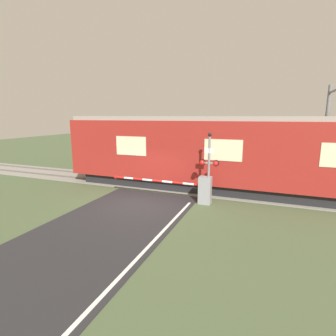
# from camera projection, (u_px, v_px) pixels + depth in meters

# --- Properties ---
(ground_plane) EXTENTS (80.00, 80.00, 0.00)m
(ground_plane) POSITION_uv_depth(u_px,v_px,m) (141.00, 204.00, 12.81)
(ground_plane) COLOR #475638
(track_bed) EXTENTS (36.00, 3.20, 0.13)m
(track_bed) POSITION_uv_depth(u_px,v_px,m) (169.00, 185.00, 16.25)
(track_bed) COLOR gray
(track_bed) RESTS_ON ground_plane
(train) EXTENTS (19.09, 3.00, 4.22)m
(train) POSITION_uv_depth(u_px,v_px,m) (227.00, 154.00, 14.59)
(train) COLOR black
(train) RESTS_ON ground_plane
(crossing_barrier) EXTENTS (5.46, 0.44, 1.35)m
(crossing_barrier) POSITION_uv_depth(u_px,v_px,m) (198.00, 189.00, 12.86)
(crossing_barrier) COLOR gray
(crossing_barrier) RESTS_ON ground_plane
(signal_post) EXTENTS (0.95, 0.26, 3.46)m
(signal_post) POSITION_uv_depth(u_px,v_px,m) (209.00, 164.00, 12.48)
(signal_post) COLOR gray
(signal_post) RESTS_ON ground_plane
(catenary_pole) EXTENTS (0.20, 1.90, 5.86)m
(catenary_pole) POSITION_uv_depth(u_px,v_px,m) (325.00, 137.00, 14.42)
(catenary_pole) COLOR slate
(catenary_pole) RESTS_ON ground_plane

